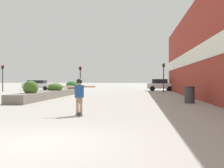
{
  "coord_description": "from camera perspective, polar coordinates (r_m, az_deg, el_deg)",
  "views": [
    {
      "loc": [
        2.37,
        -5.54,
        1.46
      ],
      "look_at": [
        -0.08,
        16.4,
        1.15
      ],
      "focal_mm": 40.0,
      "sensor_mm": 36.0,
      "label": 1
    }
  ],
  "objects": [
    {
      "name": "car_center_right",
      "position": [
        36.14,
        10.99,
        -0.16
      ],
      "size": [
        3.83,
        1.98,
        1.66
      ],
      "rotation": [
        0.0,
        0.0,
        -1.57
      ],
      "color": "silver",
      "rests_on": "ground_plane"
    },
    {
      "name": "trash_bin",
      "position": [
        16.86,
        17.34,
        -2.38
      ],
      "size": [
        0.66,
        0.66,
        1.07
      ],
      "color": "#38383D",
      "rests_on": "ground_plane"
    },
    {
      "name": "car_center_left",
      "position": [
        39.88,
        -16.56,
        -0.2
      ],
      "size": [
        4.57,
        1.86,
        1.5
      ],
      "rotation": [
        0.0,
        0.0,
        -1.57
      ],
      "color": "silver",
      "rests_on": "ground_plane"
    },
    {
      "name": "traffic_light_far_left",
      "position": [
        35.05,
        -23.74,
        2.16
      ],
      "size": [
        0.28,
        0.3,
        3.42
      ],
      "color": "black",
      "rests_on": "ground_plane"
    },
    {
      "name": "ground_plane",
      "position": [
        6.2,
        -16.76,
        -12.85
      ],
      "size": [
        300.0,
        300.0,
        0.0
      ],
      "primitive_type": "plane",
      "color": "#A3A099"
    },
    {
      "name": "skateboarder",
      "position": [
        10.49,
        -7.51,
        -1.9
      ],
      "size": [
        1.31,
        0.49,
        1.44
      ],
      "rotation": [
        0.0,
        0.0,
        0.31
      ],
      "color": "tan",
      "rests_on": "skateboard"
    },
    {
      "name": "building_wall_right",
      "position": [
        19.38,
        20.43,
        8.1
      ],
      "size": [
        0.67,
        39.94,
        7.89
      ],
      "color": "maroon",
      "rests_on": "ground_plane"
    },
    {
      "name": "planter_box",
      "position": [
        23.15,
        -12.64,
        -1.74
      ],
      "size": [
        1.41,
        15.09,
        1.45
      ],
      "color": "slate",
      "rests_on": "ground_plane"
    },
    {
      "name": "traffic_light_left",
      "position": [
        31.34,
        -7.28,
        2.16
      ],
      "size": [
        0.28,
        0.3,
        3.21
      ],
      "color": "black",
      "rests_on": "ground_plane"
    },
    {
      "name": "traffic_light_right",
      "position": [
        31.18,
        11.72,
        2.54
      ],
      "size": [
        0.28,
        0.3,
        3.56
      ],
      "color": "black",
      "rests_on": "ground_plane"
    },
    {
      "name": "skateboard",
      "position": [
        10.57,
        -7.5,
        -6.76
      ],
      "size": [
        0.41,
        0.74,
        0.1
      ],
      "rotation": [
        0.0,
        0.0,
        0.31
      ],
      "color": "black",
      "rests_on": "ground_plane"
    }
  ]
}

